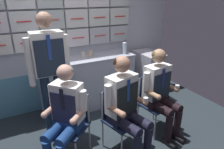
% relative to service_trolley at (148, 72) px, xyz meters
% --- Properties ---
extents(ground, '(4.80, 4.80, 0.04)m').
position_rel_service_trolley_xyz_m(ground, '(-1.47, -0.97, -0.50)').
color(ground, '#242D33').
extents(galley_bulkhead, '(4.20, 0.14, 2.15)m').
position_rel_service_trolley_xyz_m(galley_bulkhead, '(-1.48, 0.40, 0.65)').
color(galley_bulkhead, '#AEB5C0').
rests_on(galley_bulkhead, ground).
extents(galley_counter, '(1.69, 0.53, 0.93)m').
position_rel_service_trolley_xyz_m(galley_counter, '(-1.25, 0.12, -0.01)').
color(galley_counter, '#B1B8C7').
rests_on(galley_counter, ground).
extents(service_trolley, '(0.40, 0.65, 0.89)m').
position_rel_service_trolley_xyz_m(service_trolley, '(0.00, 0.00, 0.00)').
color(service_trolley, black).
rests_on(service_trolley, ground).
extents(folding_chair_left, '(0.57, 0.57, 0.83)m').
position_rel_service_trolley_xyz_m(folding_chair_left, '(-1.85, -0.91, 0.04)').
color(folding_chair_left, '#A8AAAF').
rests_on(folding_chair_left, ground).
extents(crew_member_left, '(0.65, 0.63, 1.24)m').
position_rel_service_trolley_xyz_m(crew_member_left, '(-1.97, -1.02, 0.20)').
color(crew_member_left, black).
rests_on(crew_member_left, ground).
extents(folding_chair_right, '(0.49, 0.49, 0.83)m').
position_rel_service_trolley_xyz_m(folding_chair_right, '(-1.30, -1.05, 0.04)').
color(folding_chair_right, '#A8AAAF').
rests_on(folding_chair_right, ground).
extents(crew_member_right, '(0.54, 0.69, 1.29)m').
position_rel_service_trolley_xyz_m(crew_member_right, '(-1.26, -1.20, 0.24)').
color(crew_member_right, black).
rests_on(crew_member_right, ground).
extents(folding_chair_by_counter, '(0.45, 0.45, 0.83)m').
position_rel_service_trolley_xyz_m(folding_chair_by_counter, '(-0.64, -0.93, 0.04)').
color(folding_chair_by_counter, '#A8AAAF').
rests_on(folding_chair_by_counter, ground).
extents(crew_member_by_counter, '(0.51, 0.65, 1.27)m').
position_rel_service_trolley_xyz_m(crew_member_by_counter, '(-0.62, -1.09, 0.22)').
color(crew_member_by_counter, black).
rests_on(crew_member_by_counter, ground).
extents(crew_member_standing, '(0.55, 0.27, 1.76)m').
position_rel_service_trolley_xyz_m(crew_member_standing, '(-1.98, -0.44, 0.59)').
color(crew_member_standing, black).
rests_on(crew_member_standing, ground).
extents(water_bottle_tall, '(0.06, 0.06, 0.28)m').
position_rel_service_trolley_xyz_m(water_bottle_tall, '(-1.99, 0.13, 0.59)').
color(water_bottle_tall, silver).
rests_on(water_bottle_tall, galley_counter).
extents(sparkling_bottle_green, '(0.08, 0.08, 0.24)m').
position_rel_service_trolley_xyz_m(sparkling_bottle_green, '(-0.54, 0.04, 0.57)').
color(sparkling_bottle_green, silver).
rests_on(sparkling_bottle_green, galley_counter).
extents(coffee_cup_spare, '(0.06, 0.06, 0.07)m').
position_rel_service_trolley_xyz_m(coffee_cup_spare, '(-1.27, 0.24, 0.49)').
color(coffee_cup_spare, silver).
rests_on(coffee_cup_spare, galley_counter).
extents(coffee_cup_white, '(0.07, 0.07, 0.09)m').
position_rel_service_trolley_xyz_m(coffee_cup_white, '(-1.17, 0.15, 0.50)').
color(coffee_cup_white, tan).
rests_on(coffee_cup_white, galley_counter).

